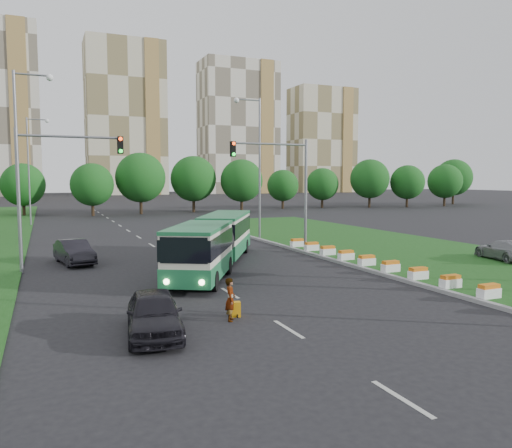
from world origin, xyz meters
name	(u,v)px	position (x,y,z in m)	size (l,w,h in m)	color
ground	(288,288)	(0.00, 0.00, 0.00)	(360.00, 360.00, 0.00)	black
grass_median	(398,250)	(13.00, 8.00, 0.07)	(14.00, 60.00, 0.15)	#174513
median_kerb	(315,255)	(6.05, 8.00, 0.09)	(0.30, 60.00, 0.18)	gray
lane_markings	(147,242)	(-3.00, 20.00, 0.00)	(0.20, 100.00, 0.01)	#ADAFA8
flower_planters	(378,263)	(6.70, 1.90, 0.45)	(1.10, 20.30, 0.60)	white
traffic_mast_median	(285,177)	(4.78, 10.00, 5.35)	(5.76, 0.32, 8.00)	slate
traffic_mast_left	(50,177)	(-10.38, 9.00, 5.35)	(5.76, 0.32, 8.00)	slate
street_lamps	(175,167)	(-3.00, 10.00, 6.00)	(36.00, 60.00, 12.00)	slate
tree_line	(187,183)	(10.00, 55.00, 4.50)	(120.00, 8.00, 9.00)	#155115
apartment_tower_ceast	(126,119)	(15.00, 150.00, 25.00)	(25.00, 15.00, 50.00)	beige
apartment_tower_east	(238,128)	(55.00, 150.00, 23.50)	(27.00, 15.00, 47.00)	beige
midrise_east	(322,141)	(90.00, 150.00, 20.00)	(24.00, 14.00, 40.00)	beige
articulated_bus	(209,241)	(-1.81, 6.76, 1.55)	(2.40, 15.41, 2.54)	beige
car_left_near	(154,313)	(-7.45, -4.82, 0.75)	(1.77, 4.40, 1.50)	black
car_left_far	(74,252)	(-9.12, 11.19, 0.74)	(1.57, 4.50, 1.48)	black
car_median	(505,250)	(15.85, 1.25, 0.79)	(1.78, 4.38, 1.27)	gray
pedestrian	(230,299)	(-4.51, -4.24, 0.80)	(0.59, 0.38, 1.61)	gray
shopping_trolley	(236,309)	(-4.12, -3.79, 0.29)	(0.34, 0.36, 0.58)	orange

